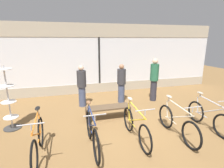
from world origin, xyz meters
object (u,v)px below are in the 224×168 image
(bicycle_far_left, at_px, (38,141))
(customer_near_rack, at_px, (154,79))
(accessory_rack, at_px, (9,104))
(customer_mid_floor, at_px, (82,85))
(customer_by_window, at_px, (121,83))
(bicycle_far_right, at_px, (208,117))
(bicycle_left, at_px, (92,132))
(bicycle_center, at_px, (136,126))
(display_bench, at_px, (108,109))
(bicycle_right, at_px, (177,123))

(bicycle_far_left, xyz_separation_m, customer_near_rack, (4.17, 2.68, 0.53))
(bicycle_far_left, xyz_separation_m, accessory_rack, (-0.90, 1.59, 0.35))
(customer_mid_floor, bearing_deg, customer_by_window, 1.06)
(bicycle_far_right, distance_m, customer_mid_floor, 4.27)
(bicycle_far_right, distance_m, customer_by_window, 3.26)
(bicycle_left, bearing_deg, bicycle_center, 2.95)
(bicycle_left, distance_m, display_bench, 1.60)
(bicycle_center, xyz_separation_m, bicycle_right, (1.10, -0.15, -0.00))
(customer_mid_floor, bearing_deg, accessory_rack, -150.27)
(bicycle_center, height_order, bicycle_far_right, bicycle_center)
(bicycle_far_left, relative_size, bicycle_left, 0.99)
(customer_by_window, bearing_deg, accessory_rack, -161.41)
(bicycle_left, xyz_separation_m, customer_near_rack, (3.01, 2.64, 0.53))
(bicycle_far_left, xyz_separation_m, bicycle_center, (2.28, 0.10, -0.02))
(bicycle_far_left, relative_size, bicycle_center, 1.01)
(bicycle_far_left, relative_size, display_bench, 1.23)
(bicycle_far_left, distance_m, customer_by_window, 4.02)
(bicycle_far_right, bearing_deg, customer_by_window, 120.98)
(customer_near_rack, height_order, customer_by_window, customer_near_rack)
(accessory_rack, relative_size, customer_by_window, 1.17)
(accessory_rack, relative_size, customer_mid_floor, 1.15)
(customer_mid_floor, bearing_deg, bicycle_far_left, -113.75)
(bicycle_center, bearing_deg, bicycle_right, -7.68)
(bicycle_far_left, bearing_deg, bicycle_far_right, 0.95)
(bicycle_far_left, xyz_separation_m, bicycle_left, (1.16, 0.04, 0.01))
(display_bench, relative_size, customer_by_window, 0.90)
(bicycle_left, xyz_separation_m, display_bench, (0.74, 1.42, -0.06))
(bicycle_left, height_order, accessory_rack, accessory_rack)
(customer_near_rack, xyz_separation_m, customer_by_window, (-1.36, 0.16, -0.12))
(bicycle_far_right, xyz_separation_m, customer_near_rack, (-0.31, 2.60, 0.56))
(bicycle_right, xyz_separation_m, display_bench, (-1.46, 1.51, -0.03))
(bicycle_left, xyz_separation_m, customer_mid_floor, (0.07, 2.77, 0.43))
(bicycle_left, bearing_deg, display_bench, 62.32)
(bicycle_center, bearing_deg, bicycle_far_left, -177.53)
(bicycle_right, bearing_deg, bicycle_center, 172.32)
(display_bench, height_order, customer_mid_floor, customer_mid_floor)
(display_bench, xyz_separation_m, customer_mid_floor, (-0.67, 1.35, 0.48))
(customer_near_rack, relative_size, customer_mid_floor, 1.11)
(display_bench, bearing_deg, bicycle_right, -45.86)
(bicycle_center, height_order, customer_mid_floor, customer_mid_floor)
(customer_near_rack, bearing_deg, customer_mid_floor, 177.37)
(bicycle_right, bearing_deg, bicycle_far_right, 6.39)
(customer_near_rack, bearing_deg, bicycle_far_right, -83.30)
(customer_mid_floor, bearing_deg, display_bench, -63.60)
(bicycle_far_right, distance_m, display_bench, 2.92)
(bicycle_center, distance_m, customer_mid_floor, 2.94)
(bicycle_left, bearing_deg, customer_near_rack, 41.24)
(bicycle_center, distance_m, customer_near_rack, 3.25)
(accessory_rack, distance_m, customer_mid_floor, 2.47)
(bicycle_center, bearing_deg, customer_near_rack, 53.68)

